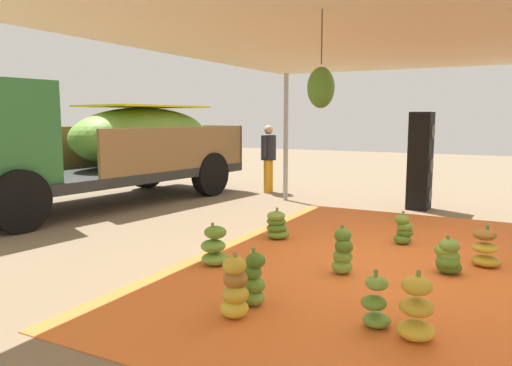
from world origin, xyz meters
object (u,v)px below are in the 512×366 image
at_px(banana_bunch_4, 416,311).
at_px(banana_bunch_5, 485,249).
at_px(banana_bunch_0, 376,304).
at_px(banana_bunch_7, 277,226).
at_px(cargo_truck_main, 90,144).
at_px(worker_0, 268,153).
at_px(speaker_stack, 420,161).
at_px(banana_bunch_3, 253,281).
at_px(banana_bunch_11, 403,230).
at_px(banana_bunch_1, 448,257).
at_px(banana_bunch_8, 215,247).
at_px(banana_bunch_9, 235,289).
at_px(banana_bunch_2, 343,253).

distance_m(banana_bunch_4, banana_bunch_5, 2.48).
xyz_separation_m(banana_bunch_0, banana_bunch_7, (2.45, 2.08, -0.01)).
height_order(banana_bunch_7, cargo_truck_main, cargo_truck_main).
bearing_deg(banana_bunch_5, cargo_truck_main, 83.42).
relative_size(worker_0, speaker_stack, 0.85).
xyz_separation_m(banana_bunch_3, banana_bunch_11, (3.00, -0.82, -0.04)).
relative_size(banana_bunch_1, banana_bunch_8, 0.86).
distance_m(banana_bunch_0, banana_bunch_1, 1.89).
bearing_deg(speaker_stack, banana_bunch_4, -170.71).
relative_size(banana_bunch_5, cargo_truck_main, 0.07).
xyz_separation_m(banana_bunch_4, banana_bunch_11, (3.05, 0.70, -0.04)).
bearing_deg(worker_0, speaker_stack, -98.99).
bearing_deg(worker_0, banana_bunch_3, -154.90).
bearing_deg(banana_bunch_1, banana_bunch_0, 168.79).
height_order(banana_bunch_9, cargo_truck_main, cargo_truck_main).
relative_size(banana_bunch_8, worker_0, 0.32).
distance_m(banana_bunch_1, banana_bunch_5, 0.64).
relative_size(banana_bunch_1, banana_bunch_11, 0.95).
height_order(banana_bunch_7, worker_0, worker_0).
xyz_separation_m(banana_bunch_9, speaker_stack, (6.32, -0.54, 0.68)).
bearing_deg(banana_bunch_9, banana_bunch_0, -73.01).
bearing_deg(banana_bunch_9, worker_0, 23.95).
bearing_deg(banana_bunch_8, banana_bunch_5, -63.00).
bearing_deg(speaker_stack, banana_bunch_3, 174.97).
height_order(banana_bunch_1, banana_bunch_2, banana_bunch_2).
xyz_separation_m(banana_bunch_5, banana_bunch_9, (-2.74, 1.91, 0.06)).
relative_size(banana_bunch_0, banana_bunch_11, 1.08).
bearing_deg(banana_bunch_2, banana_bunch_9, 163.81).
distance_m(banana_bunch_5, banana_bunch_11, 1.24).
bearing_deg(worker_0, cargo_truck_main, 144.14).
xyz_separation_m(banana_bunch_0, cargo_truck_main, (3.23, 6.62, 1.05)).
relative_size(banana_bunch_5, banana_bunch_7, 1.08).
bearing_deg(banana_bunch_3, banana_bunch_9, 178.50).
bearing_deg(banana_bunch_4, banana_bunch_7, 43.97).
xyz_separation_m(banana_bunch_0, banana_bunch_1, (1.86, -0.37, -0.01)).
relative_size(banana_bunch_8, cargo_truck_main, 0.07).
bearing_deg(banana_bunch_8, banana_bunch_7, -3.82).
height_order(banana_bunch_2, banana_bunch_7, banana_bunch_2).
xyz_separation_m(banana_bunch_8, worker_0, (5.64, 2.05, 0.71)).
xyz_separation_m(banana_bunch_7, banana_bunch_8, (-1.56, 0.10, 0.03)).
relative_size(banana_bunch_0, banana_bunch_4, 0.89).
distance_m(banana_bunch_1, speaker_stack, 4.29).
height_order(banana_bunch_3, banana_bunch_11, banana_bunch_3).
bearing_deg(banana_bunch_4, speaker_stack, 9.29).
bearing_deg(banana_bunch_1, banana_bunch_7, 76.47).
bearing_deg(banana_bunch_5, speaker_stack, 20.96).
bearing_deg(cargo_truck_main, banana_bunch_9, -123.35).
bearing_deg(banana_bunch_5, banana_bunch_7, 88.60).
bearing_deg(banana_bunch_0, banana_bunch_5, -17.10).
height_order(banana_bunch_5, banana_bunch_11, banana_bunch_5).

